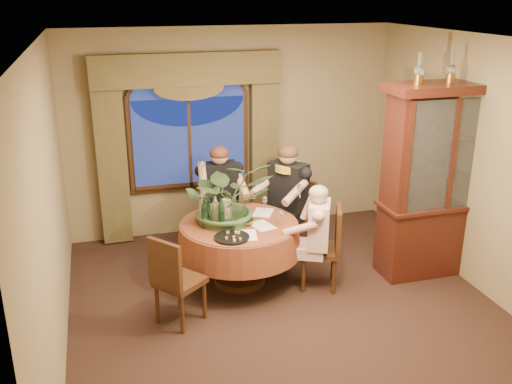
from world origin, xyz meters
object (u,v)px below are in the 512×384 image
object	(u,v)px
china_cabinet	(439,181)
wine_bottle_3	(202,209)
chair_back	(226,215)
chair_front_left	(180,279)
stoneware_vase	(227,210)
olive_bowl	(246,222)
person_scarf	(288,201)
dining_table	(239,253)
person_back	(220,199)
oil_lamp_right	(483,66)
wine_bottle_4	(215,210)
oil_lamp_center	(452,67)
chair_back_right	(292,219)
wine_bottle_2	(207,206)
centerpiece_plant	(227,168)
wine_bottle_0	(221,212)
chair_right	(319,248)
wine_bottle_1	(204,214)
oil_lamp_left	(419,68)
person_pink	(319,238)

from	to	relation	value
china_cabinet	wine_bottle_3	size ratio (longest dim) A/B	6.90
chair_back	chair_front_left	bearing A→B (deg)	65.31
stoneware_vase	olive_bowl	xyz separation A→B (m)	(0.18, -0.17, -0.10)
person_scarf	dining_table	bearing A→B (deg)	90.00
person_scarf	person_back	bearing A→B (deg)	29.42
chair_front_left	stoneware_vase	xyz separation A→B (m)	(0.67, 0.73, 0.40)
oil_lamp_right	wine_bottle_4	xyz separation A→B (m)	(-2.97, 0.38, -1.53)
oil_lamp_center	chair_back_right	distance (m)	2.61
chair_back_right	wine_bottle_2	distance (m)	1.29
chair_back_right	chair_back	world-z (taller)	same
olive_bowl	centerpiece_plant	bearing A→B (deg)	133.78
chair_back	chair_back_right	bearing A→B (deg)	157.48
oil_lamp_center	stoneware_vase	bearing A→B (deg)	169.95
stoneware_vase	wine_bottle_2	xyz separation A→B (m)	(-0.21, 0.09, 0.04)
chair_front_left	centerpiece_plant	world-z (taller)	centerpiece_plant
stoneware_vase	wine_bottle_0	distance (m)	0.17
wine_bottle_4	olive_bowl	bearing A→B (deg)	-20.10
chair_right	wine_bottle_1	distance (m)	1.36
oil_lamp_right	china_cabinet	bearing A→B (deg)	180.00
chair_right	chair_back	size ratio (longest dim) A/B	1.00
person_scarf	wine_bottle_3	distance (m)	1.27
chair_front_left	oil_lamp_right	bearing A→B (deg)	56.02
wine_bottle_4	wine_bottle_2	bearing A→B (deg)	115.67
olive_bowl	wine_bottle_1	xyz separation A→B (m)	(-0.46, 0.04, 0.14)
person_scarf	centerpiece_plant	world-z (taller)	centerpiece_plant
china_cabinet	wine_bottle_1	size ratio (longest dim) A/B	6.90
wine_bottle_2	dining_table	bearing A→B (deg)	-29.66
chair_right	wine_bottle_3	xyz separation A→B (m)	(-1.25, 0.46, 0.44)
china_cabinet	chair_front_left	world-z (taller)	china_cabinet
chair_front_left	wine_bottle_1	xyz separation A→B (m)	(0.38, 0.60, 0.44)
oil_lamp_left	olive_bowl	size ratio (longest dim) A/B	1.95
dining_table	oil_lamp_left	size ratio (longest dim) A/B	4.21
stoneware_vase	centerpiece_plant	size ratio (longest dim) A/B	0.24
dining_table	stoneware_vase	xyz separation A→B (m)	(-0.12, 0.10, 0.50)
china_cabinet	centerpiece_plant	world-z (taller)	china_cabinet
china_cabinet	person_pink	xyz separation A→B (m)	(-1.50, -0.05, -0.51)
person_scarf	olive_bowl	xyz separation A→B (m)	(-0.72, -0.63, 0.05)
person_back	chair_back	bearing A→B (deg)	179.34
chair_back_right	chair_back	size ratio (longest dim) A/B	1.00
person_scarf	wine_bottle_0	xyz separation A→B (m)	(-0.99, -0.60, 0.18)
chair_right	wine_bottle_1	world-z (taller)	wine_bottle_1
stoneware_vase	wine_bottle_2	distance (m)	0.23
china_cabinet	oil_lamp_center	bearing A→B (deg)	180.00
oil_lamp_right	person_pink	world-z (taller)	oil_lamp_right
centerpiece_plant	person_back	bearing A→B (deg)	83.75
wine_bottle_0	chair_back_right	bearing A→B (deg)	29.52
person_back	olive_bowl	world-z (taller)	person_back
chair_back	wine_bottle_1	xyz separation A→B (m)	(-0.46, -0.96, 0.44)
china_cabinet	wine_bottle_1	world-z (taller)	china_cabinet
wine_bottle_4	person_scarf	bearing A→B (deg)	26.12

